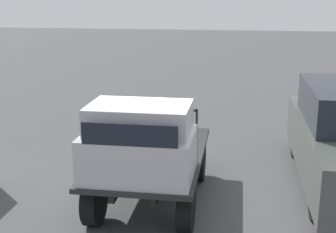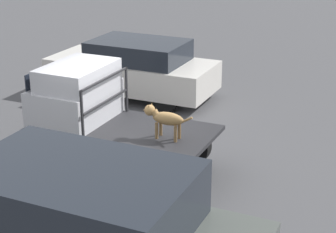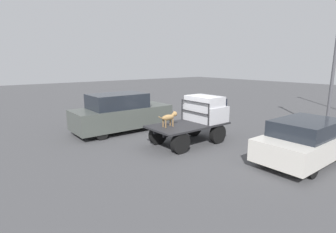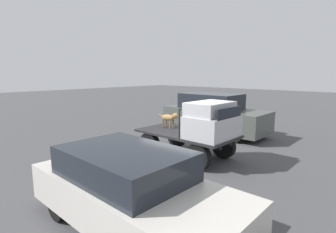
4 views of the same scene
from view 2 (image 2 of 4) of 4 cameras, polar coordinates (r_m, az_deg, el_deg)
ground_plane at (r=11.27m, az=-4.41°, el=-5.37°), size 80.00×80.00×0.00m
flatbed_truck at (r=11.02m, az=-4.49°, el=-2.47°), size 3.52×1.85×0.90m
truck_cab at (r=11.24m, az=-9.32°, el=2.30°), size 1.27×1.73×1.15m
truck_headboard at (r=10.87m, az=-6.37°, el=2.24°), size 0.04×1.73×0.96m
dog at (r=10.26m, az=-0.44°, el=-0.13°), size 0.99×0.24×0.64m
parked_sedan at (r=15.34m, az=-3.53°, el=4.94°), size 4.54×1.89×1.56m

